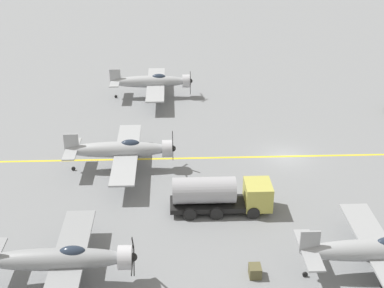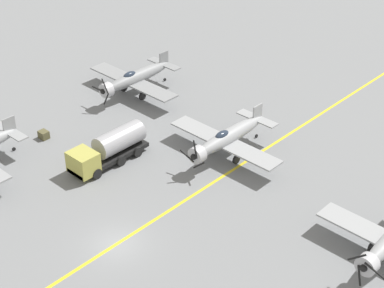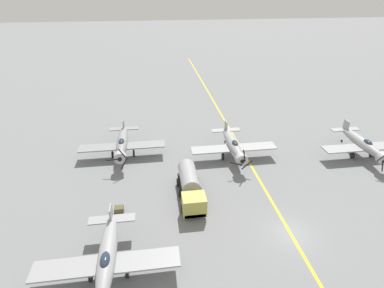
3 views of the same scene
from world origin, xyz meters
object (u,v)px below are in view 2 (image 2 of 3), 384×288
at_px(airplane_near_center, 227,138).
at_px(airplane_near_right, 135,78).
at_px(supply_crate_by_tanker, 44,135).
at_px(fuel_tanker, 108,149).

bearing_deg(airplane_near_center, airplane_near_right, -7.37).
bearing_deg(supply_crate_by_tanker, airplane_near_right, -88.53).
relative_size(airplane_near_right, supply_crate_by_tanker, 12.54).
bearing_deg(fuel_tanker, airplane_near_center, -131.02).
relative_size(airplane_near_center, fuel_tanker, 1.50).
height_order(airplane_near_right, supply_crate_by_tanker, airplane_near_right).
bearing_deg(supply_crate_by_tanker, airplane_near_center, -147.06).
relative_size(airplane_near_right, airplane_near_center, 1.00).
bearing_deg(supply_crate_by_tanker, fuel_tanker, -168.90).
height_order(fuel_tanker, supply_crate_by_tanker, fuel_tanker).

